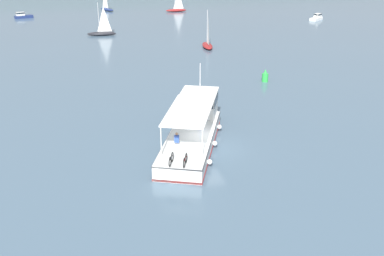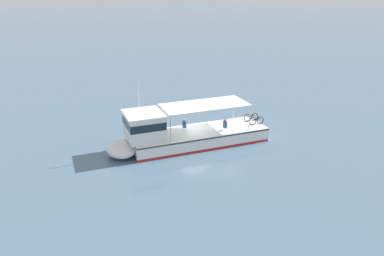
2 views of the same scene
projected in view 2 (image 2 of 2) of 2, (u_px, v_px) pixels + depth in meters
name	position (u px, v px, depth m)	size (l,w,h in m)	color
ground_plane	(192.00, 139.00, 30.40)	(400.00, 400.00, 0.00)	slate
ferry_main	(180.00, 134.00, 28.57)	(7.91, 12.88, 5.32)	white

